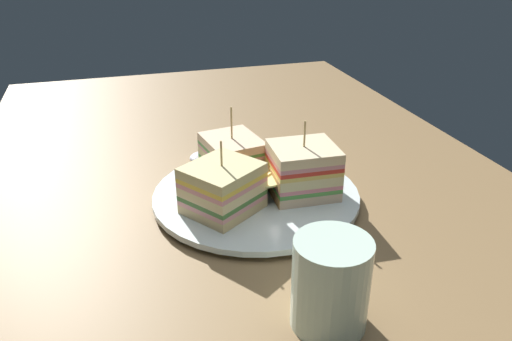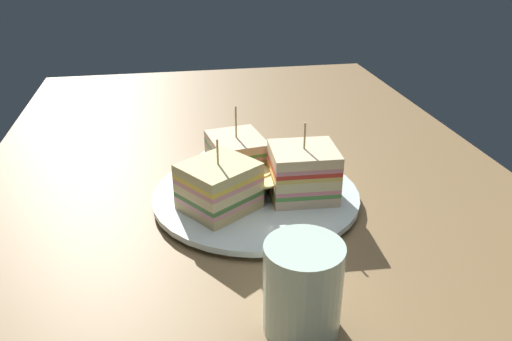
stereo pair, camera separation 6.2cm
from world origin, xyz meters
The scene contains 8 objects.
ground_plane centered at (0.00, 0.00, -0.90)cm, with size 127.06×73.22×1.80cm, color olive.
plate centered at (0.00, 0.00, 0.79)cm, with size 25.49×25.49×1.30cm.
sandwich_wedge_0 centered at (1.66, 5.40, 4.39)cm, with size 7.38×8.14×9.43cm.
sandwich_wedge_1 centered at (-5.41, -1.61, 3.92)cm, with size 8.82×7.80×9.46cm.
sandwich_wedge_2 centered at (2.93, -4.82, 4.12)cm, with size 10.21×10.41×8.67cm.
chip_pile centered at (0.06, 0.29, 2.99)cm, with size 7.49×5.39×3.20cm.
spoon centered at (-15.57, -3.40, 0.40)cm, with size 12.03×10.17×1.00cm.
drinking_glass centered at (22.18, 0.41, 3.54)cm, with size 6.63×6.63×8.32cm.
Camera 1 is at (53.07, -15.64, 31.46)cm, focal length 35.64 mm.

